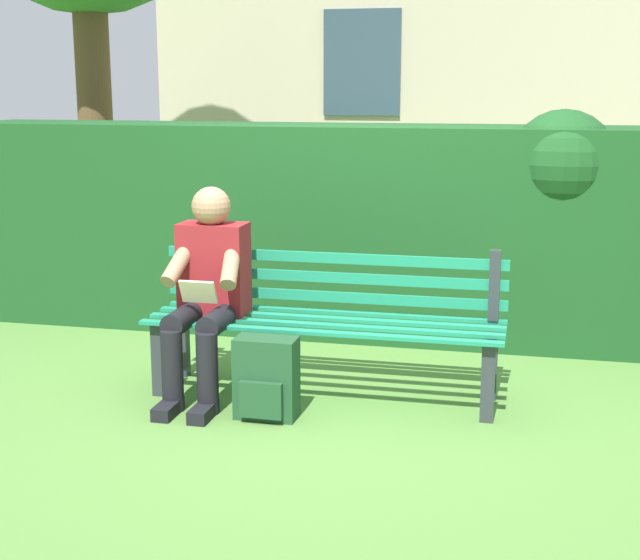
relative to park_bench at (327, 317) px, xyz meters
The scene contains 5 objects.
ground 0.45m from the park_bench, 90.00° to the left, with size 60.00×60.00×0.00m, color #517F38.
park_bench is the anchor object (origin of this frame).
person_seated 0.70m from the park_bench, 15.47° to the left, with size 0.44×0.73×1.18m.
hedge_backdrop 1.43m from the park_bench, 78.73° to the right, with size 5.28×0.83×1.58m.
backpack 0.57m from the park_bench, 64.06° to the left, with size 0.33×0.25×0.44m.
Camera 1 is at (-1.09, 4.79, 1.74)m, focal length 51.13 mm.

